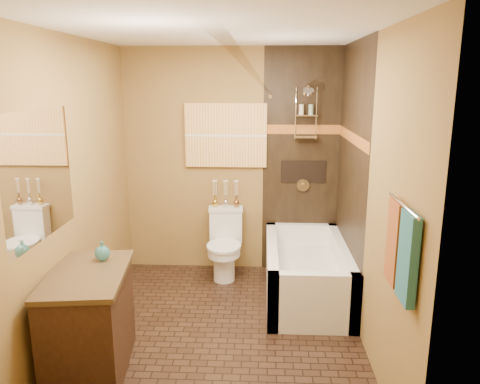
# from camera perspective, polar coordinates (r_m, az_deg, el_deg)

# --- Properties ---
(floor) EXTENTS (3.00, 3.00, 0.00)m
(floor) POSITION_cam_1_polar(r_m,az_deg,el_deg) (4.26, -2.34, -16.76)
(floor) COLOR black
(floor) RESTS_ON ground
(wall_left) EXTENTS (0.02, 3.00, 2.50)m
(wall_left) POSITION_cam_1_polar(r_m,az_deg,el_deg) (4.07, -19.58, 0.03)
(wall_left) COLOR olive
(wall_left) RESTS_ON floor
(wall_right) EXTENTS (0.02, 3.00, 2.50)m
(wall_right) POSITION_cam_1_polar(r_m,az_deg,el_deg) (3.86, 15.49, -0.38)
(wall_right) COLOR olive
(wall_right) RESTS_ON floor
(wall_back) EXTENTS (2.40, 0.02, 2.50)m
(wall_back) POSITION_cam_1_polar(r_m,az_deg,el_deg) (5.25, -1.01, 3.68)
(wall_back) COLOR olive
(wall_back) RESTS_ON floor
(wall_front) EXTENTS (2.40, 0.02, 2.50)m
(wall_front) POSITION_cam_1_polar(r_m,az_deg,el_deg) (2.36, -5.92, -8.76)
(wall_front) COLOR olive
(wall_front) RESTS_ON floor
(ceiling) EXTENTS (3.00, 3.00, 0.00)m
(ceiling) POSITION_cam_1_polar(r_m,az_deg,el_deg) (3.70, -2.73, 19.02)
(ceiling) COLOR silver
(ceiling) RESTS_ON wall_back
(alcove_tile_back) EXTENTS (0.85, 0.01, 2.50)m
(alcove_tile_back) POSITION_cam_1_polar(r_m,az_deg,el_deg) (5.24, 7.48, 3.56)
(alcove_tile_back) COLOR black
(alcove_tile_back) RESTS_ON wall_back
(alcove_tile_right) EXTENTS (0.01, 1.50, 2.50)m
(alcove_tile_right) POSITION_cam_1_polar(r_m,az_deg,el_deg) (4.58, 13.36, 1.87)
(alcove_tile_right) COLOR black
(alcove_tile_right) RESTS_ON wall_right
(mosaic_band_back) EXTENTS (0.85, 0.01, 0.10)m
(mosaic_band_back) POSITION_cam_1_polar(r_m,az_deg,el_deg) (5.18, 7.61, 7.57)
(mosaic_band_back) COLOR #984E1B
(mosaic_band_back) RESTS_ON alcove_tile_back
(mosaic_band_right) EXTENTS (0.01, 1.50, 0.10)m
(mosaic_band_right) POSITION_cam_1_polar(r_m,az_deg,el_deg) (4.52, 13.49, 6.47)
(mosaic_band_right) COLOR #984E1B
(mosaic_band_right) RESTS_ON alcove_tile_right
(alcove_niche) EXTENTS (0.50, 0.01, 0.25)m
(alcove_niche) POSITION_cam_1_polar(r_m,az_deg,el_deg) (5.26, 7.72, 2.47)
(alcove_niche) COLOR black
(alcove_niche) RESTS_ON alcove_tile_back
(shower_fixtures) EXTENTS (0.24, 0.33, 1.16)m
(shower_fixtures) POSITION_cam_1_polar(r_m,az_deg,el_deg) (5.08, 8.00, 7.96)
(shower_fixtures) COLOR silver
(shower_fixtures) RESTS_ON floor
(curtain_rod) EXTENTS (0.03, 1.55, 0.03)m
(curtain_rod) POSITION_cam_1_polar(r_m,az_deg,el_deg) (4.41, 3.59, 11.86)
(curtain_rod) COLOR silver
(curtain_rod) RESTS_ON wall_back
(towel_bar) EXTENTS (0.02, 0.55, 0.02)m
(towel_bar) POSITION_cam_1_polar(r_m,az_deg,el_deg) (2.82, 19.28, -1.51)
(towel_bar) COLOR silver
(towel_bar) RESTS_ON wall_right
(towel_teal) EXTENTS (0.05, 0.22, 0.52)m
(towel_teal) POSITION_cam_1_polar(r_m,az_deg,el_deg) (2.78, 19.79, -7.58)
(towel_teal) COLOR #21566E
(towel_teal) RESTS_ON towel_bar
(towel_rust) EXTENTS (0.05, 0.22, 0.52)m
(towel_rust) POSITION_cam_1_polar(r_m,az_deg,el_deg) (3.02, 18.39, -5.84)
(towel_rust) COLOR brown
(towel_rust) RESTS_ON towel_bar
(sunset_painting) EXTENTS (0.90, 0.04, 0.70)m
(sunset_painting) POSITION_cam_1_polar(r_m,az_deg,el_deg) (5.19, -1.74, 6.91)
(sunset_painting) COLOR gold
(sunset_painting) RESTS_ON wall_back
(vanity_mirror) EXTENTS (0.01, 1.00, 0.90)m
(vanity_mirror) POSITION_cam_1_polar(r_m,az_deg,el_deg) (3.51, -23.22, 1.83)
(vanity_mirror) COLOR white
(vanity_mirror) RESTS_ON wall_left
(bathtub) EXTENTS (0.80, 1.50, 0.55)m
(bathtub) POSITION_cam_1_polar(r_m,az_deg,el_deg) (4.83, 8.09, -10.10)
(bathtub) COLOR white
(bathtub) RESTS_ON floor
(toilet) EXTENTS (0.39, 0.57, 0.75)m
(toilet) POSITION_cam_1_polar(r_m,az_deg,el_deg) (5.21, -1.87, -6.31)
(toilet) COLOR white
(toilet) RESTS_ON floor
(vanity) EXTENTS (0.65, 0.95, 0.79)m
(vanity) POSITION_cam_1_polar(r_m,az_deg,el_deg) (3.77, -17.89, -14.82)
(vanity) COLOR black
(vanity) RESTS_ON floor
(teal_bottle) EXTENTS (0.12, 0.12, 0.18)m
(teal_bottle) POSITION_cam_1_polar(r_m,az_deg,el_deg) (3.76, -16.45, -6.92)
(teal_bottle) COLOR teal
(teal_bottle) RESTS_ON vanity
(bud_vases) EXTENTS (0.30, 0.06, 0.30)m
(bud_vases) POSITION_cam_1_polar(r_m,az_deg,el_deg) (5.21, -1.76, -0.13)
(bud_vases) COLOR gold
(bud_vases) RESTS_ON toilet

